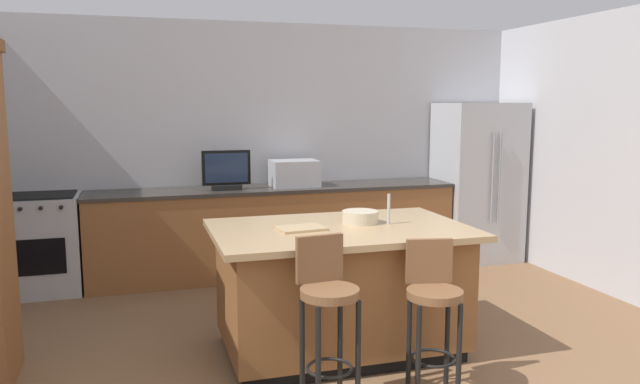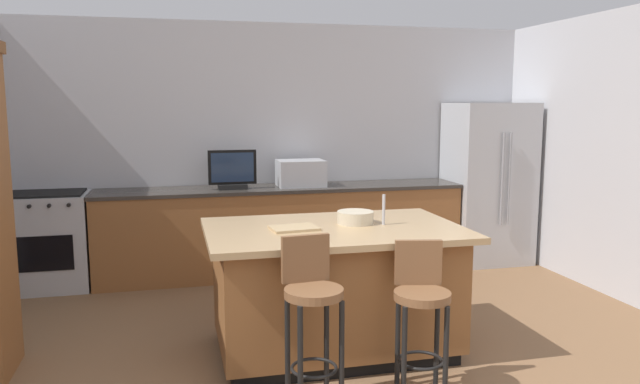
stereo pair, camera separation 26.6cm
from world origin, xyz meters
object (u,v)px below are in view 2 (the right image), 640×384
bar_stool_left (312,307)px  fruit_bowl (355,217)px  kitchen_island (334,288)px  bar_stool_right (421,306)px  cutting_board (294,228)px  range_oven (49,241)px  refrigerator (488,183)px  microwave (301,173)px  tv_monitor (232,171)px

bar_stool_left → fruit_bowl: size_ratio=3.82×
kitchen_island → fruit_bowl: 0.53m
bar_stool_right → cutting_board: (-0.62, 0.77, 0.36)m
range_oven → bar_stool_right: (2.60, -2.88, 0.10)m
refrigerator → cutting_board: bearing=-141.8°
bar_stool_right → microwave: bearing=104.7°
kitchen_island → fruit_bowl: (0.18, 0.09, 0.49)m
refrigerator → bar_stool_left: (-2.67, -2.83, -0.28)m
tv_monitor → cutting_board: tv_monitor is taller
range_oven → bar_stool_right: bearing=-47.8°
bar_stool_left → kitchen_island: bearing=60.4°
refrigerator → cutting_board: refrigerator is taller
kitchen_island → bar_stool_right: 0.85m
range_oven → fruit_bowl: bearing=-39.3°
fruit_bowl → tv_monitor: bearing=109.5°
tv_monitor → range_oven: bearing=178.4°
microwave → cutting_board: size_ratio=1.51×
bar_stool_right → fruit_bowl: fruit_bowl is taller
refrigerator → microwave: refrigerator is taller
range_oven → bar_stool_right: bar_stool_right is taller
microwave → cutting_board: 2.17m
refrigerator → tv_monitor: refrigerator is taller
bar_stool_right → cutting_board: bar_stool_right is taller
kitchen_island → fruit_bowl: bearing=26.9°
range_oven → microwave: bearing=0.0°
refrigerator → range_oven: 4.62m
bar_stool_left → fruit_bowl: 1.08m
cutting_board → microwave: bearing=76.8°
fruit_bowl → cutting_board: size_ratio=0.83×
bar_stool_right → refrigerator: bearing=66.9°
cutting_board → fruit_bowl: bearing=12.4°
refrigerator → bar_stool_right: (-2.00, -2.83, -0.33)m
bar_stool_left → fruit_bowl: (0.53, 0.88, 0.34)m
tv_monitor → bar_stool_left: bearing=-86.6°
kitchen_island → tv_monitor: bearing=103.9°
tv_monitor → kitchen_island: bearing=-76.1°
fruit_bowl → range_oven: bearing=140.7°
tv_monitor → bar_stool_right: (0.84, -2.83, -0.54)m
kitchen_island → microwave: 2.19m
microwave → tv_monitor: bearing=-175.8°
kitchen_island → refrigerator: bearing=41.4°
range_oven → tv_monitor: tv_monitor is taller
range_oven → bar_stool_left: bearing=-56.2°
microwave → fruit_bowl: microwave is taller
kitchen_island → microwave: microwave is taller
tv_monitor → cutting_board: (0.22, -2.06, -0.18)m
bar_stool_left → refrigerator: bearing=40.6°
bar_stool_left → cutting_board: (0.05, 0.77, 0.31)m
kitchen_island → bar_stool_left: size_ratio=1.77×
range_oven → tv_monitor: 1.87m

